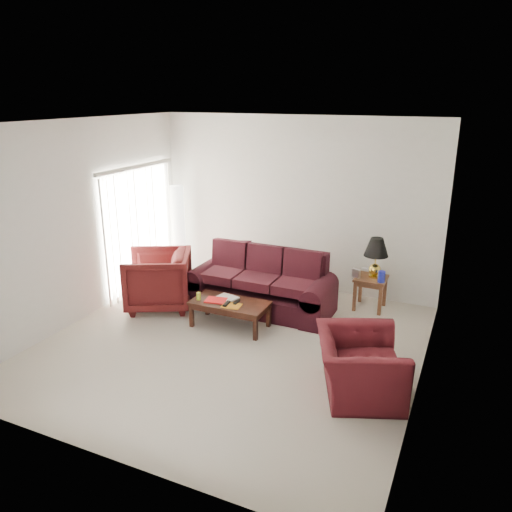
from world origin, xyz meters
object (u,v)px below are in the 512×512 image
Objects in this scene: sofa at (260,281)px; floor_lamp at (178,231)px; coffee_table at (230,314)px; armchair_right at (359,365)px; armchair_left at (158,280)px; end_table at (370,293)px.

floor_lamp reaches higher than sofa.
floor_lamp is (-2.05, 0.84, 0.40)m from sofa.
armchair_right is at bearing -4.36° from coffee_table.
sofa is at bearing 83.74° from armchair_left.
armchair_left reaches higher than armchair_right.
end_table is at bearing 85.81° from armchair_left.
sofa is at bearing 28.15° from armchair_right.
sofa is 2.04× the size of coffee_table.
armchair_right is 0.95× the size of coffee_table.
armchair_left is at bearing -168.36° from coffee_table.
end_table is at bearing -1.24° from floor_lamp.
sofa is 1.65m from armchair_left.
floor_lamp is 4.81m from armchair_right.
armchair_right is at bearing -40.72° from sofa.
armchair_left is at bearing -70.30° from floor_lamp.
armchair_right is (2.01, -1.70, -0.12)m from sofa.
sofa is at bearing -154.78° from end_table.
armchair_left is 0.90× the size of coffee_table.
armchair_right is at bearing -80.85° from end_table.
sofa reaches higher than armchair_right.
end_table is at bearing 60.01° from coffee_table.
sofa reaches higher than armchair_left.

